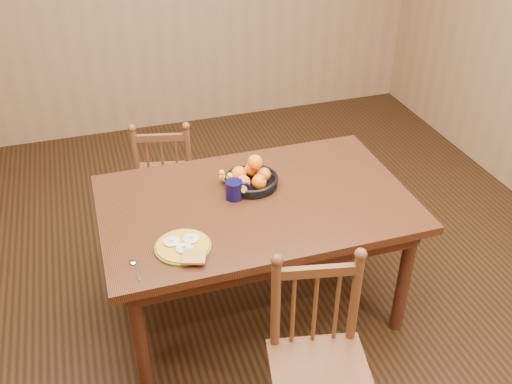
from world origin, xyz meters
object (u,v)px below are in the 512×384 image
object	(u,v)px
fruit_bowl	(251,178)
coffee_mug	(235,190)
dining_table	(256,213)
breakfast_plate	(184,247)
chair_far	(166,178)
chair_near	(319,364)

from	to	relation	value
fruit_bowl	coffee_mug	bearing A→B (deg)	-141.22
dining_table	breakfast_plate	bearing A→B (deg)	-147.63
breakfast_plate	coffee_mug	bearing A→B (deg)	44.20
chair_far	chair_near	distance (m)	1.77
dining_table	fruit_bowl	xyz separation A→B (m)	(0.01, 0.14, 0.13)
coffee_mug	fruit_bowl	distance (m)	0.14
dining_table	breakfast_plate	distance (m)	0.53
dining_table	coffee_mug	world-z (taller)	coffee_mug
chair_far	breakfast_plate	world-z (taller)	chair_far
breakfast_plate	coffee_mug	xyz separation A→B (m)	(0.34, 0.33, 0.04)
dining_table	chair_far	xyz separation A→B (m)	(-0.34, 0.88, -0.24)
chair_near	dining_table	bearing A→B (deg)	102.41
chair_near	coffee_mug	size ratio (longest dim) A/B	6.96
dining_table	coffee_mug	bearing A→B (deg)	151.18
dining_table	fruit_bowl	size ratio (longest dim) A/B	4.94
chair_far	breakfast_plate	bearing A→B (deg)	97.98
chair_near	coffee_mug	world-z (taller)	chair_near
dining_table	breakfast_plate	xyz separation A→B (m)	(-0.44, -0.28, 0.10)
dining_table	chair_far	distance (m)	0.97
coffee_mug	dining_table	bearing A→B (deg)	-28.82
chair_far	fruit_bowl	size ratio (longest dim) A/B	2.67
chair_near	fruit_bowl	distance (m)	1.05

